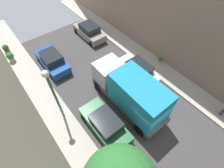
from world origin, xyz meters
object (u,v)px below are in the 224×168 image
(potted_plant_2, at_px, (160,60))
(delivery_truck, at_px, (130,92))
(parked_car_left_4, at_px, (52,61))
(parked_car_right_2, at_px, (89,31))
(parked_car_right_1, at_px, (138,71))
(potted_plant_0, at_px, (6,48))
(potted_plant_3, at_px, (10,57))
(parked_car_left_3, at_px, (105,124))
(lamp_post, at_px, (52,90))

(potted_plant_2, bearing_deg, delivery_truck, -163.25)
(parked_car_left_4, height_order, parked_car_right_2, same)
(parked_car_right_1, distance_m, potted_plant_0, 13.58)
(parked_car_left_4, bearing_deg, potted_plant_3, 133.27)
(parked_car_left_3, bearing_deg, potted_plant_3, 104.30)
(parked_car_left_4, xyz_separation_m, lamp_post, (-1.90, -5.53, 2.73))
(parked_car_left_3, distance_m, potted_plant_3, 11.76)
(parked_car_left_4, bearing_deg, potted_plant_0, 120.63)
(parked_car_left_4, relative_size, delivery_truck, 0.64)
(parked_car_left_4, distance_m, parked_car_right_2, 5.69)
(delivery_truck, bearing_deg, parked_car_right_2, 74.34)
(parked_car_left_4, height_order, potted_plant_2, parked_car_left_4)
(parked_car_right_2, relative_size, potted_plant_3, 4.33)
(parked_car_left_3, distance_m, lamp_post, 4.34)
(parked_car_left_4, relative_size, potted_plant_3, 4.33)
(potted_plant_3, bearing_deg, parked_car_left_4, -46.73)
(parked_car_right_1, bearing_deg, potted_plant_3, 132.53)
(potted_plant_2, bearing_deg, lamp_post, 176.25)
(parked_car_left_3, xyz_separation_m, parked_car_left_4, (0.00, 8.31, 0.00))
(parked_car_right_2, relative_size, potted_plant_2, 5.98)
(parked_car_right_1, bearing_deg, potted_plant_2, -4.50)
(parked_car_left_4, relative_size, lamp_post, 0.85)
(parked_car_right_1, xyz_separation_m, delivery_truck, (-2.70, -1.88, 1.07))
(parked_car_left_3, xyz_separation_m, parked_car_right_2, (5.40, 10.09, 0.00))
(potted_plant_0, height_order, lamp_post, lamp_post)
(parked_car_left_3, bearing_deg, parked_car_right_1, 23.44)
(parked_car_right_1, bearing_deg, delivery_truck, -145.12)
(parked_car_right_1, xyz_separation_m, potted_plant_2, (2.82, -0.22, -0.19))
(parked_car_left_4, relative_size, parked_car_right_1, 1.00)
(delivery_truck, bearing_deg, potted_plant_3, 117.13)
(delivery_truck, bearing_deg, lamp_post, 153.20)
(parked_car_right_1, height_order, delivery_truck, delivery_truck)
(delivery_truck, bearing_deg, potted_plant_0, 113.67)
(potted_plant_0, bearing_deg, potted_plant_3, -91.75)
(delivery_truck, height_order, potted_plant_0, delivery_truck)
(potted_plant_2, distance_m, lamp_post, 10.55)
(delivery_truck, height_order, potted_plant_2, delivery_truck)
(parked_car_left_3, relative_size, potted_plant_3, 4.33)
(potted_plant_2, height_order, lamp_post, lamp_post)
(parked_car_right_1, relative_size, parked_car_right_2, 1.00)
(parked_car_right_1, relative_size, potted_plant_0, 4.97)
(parked_car_left_3, height_order, potted_plant_0, parked_car_left_3)
(potted_plant_3, bearing_deg, parked_car_right_2, -8.91)
(parked_car_left_4, height_order, potted_plant_3, parked_car_left_4)
(delivery_truck, xyz_separation_m, potted_plant_3, (-5.60, 10.94, -1.11))
(parked_car_right_2, relative_size, lamp_post, 0.85)
(delivery_truck, xyz_separation_m, potted_plant_0, (-5.55, 12.67, -1.20))
(potted_plant_3, height_order, lamp_post, lamp_post)
(delivery_truck, bearing_deg, parked_car_left_3, -170.36)
(parked_car_left_3, xyz_separation_m, parked_car_right_1, (5.40, 2.34, 0.00))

